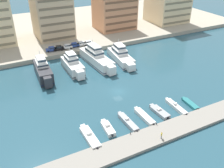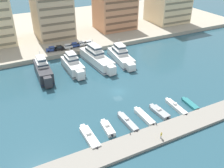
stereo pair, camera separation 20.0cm
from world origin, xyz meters
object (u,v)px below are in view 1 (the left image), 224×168
at_px(motorboat_white_far_left, 90,137).
at_px(motorboat_teal_mid_right, 190,104).
at_px(motorboat_white_left, 108,128).
at_px(motorboat_grey_center, 159,112).
at_px(car_white_center_right, 88,43).
at_px(motorboat_grey_mid_left, 128,122).
at_px(yacht_white_left, 73,65).
at_px(motorboat_white_center_right, 176,107).
at_px(yacht_charcoal_far_left, 43,70).
at_px(yacht_white_mid_left, 96,58).
at_px(yacht_white_center_left, 121,56).
at_px(car_black_left, 59,48).
at_px(pedestrian_near_edge, 162,134).
at_px(car_blue_center_left, 74,45).
at_px(car_white_mid_left, 67,46).
at_px(car_white_center, 81,44).
at_px(motorboat_white_center_left, 144,116).
at_px(car_blue_far_left, 51,49).

bearing_deg(motorboat_white_far_left, motorboat_teal_mid_right, -0.11).
distance_m(motorboat_white_far_left, motorboat_white_left, 5.04).
xyz_separation_m(motorboat_grey_center, car_white_center_right, (0.73, 49.83, 2.14)).
bearing_deg(motorboat_grey_mid_left, yacht_white_left, 93.89).
bearing_deg(motorboat_white_center_right, yacht_charcoal_far_left, 128.78).
distance_m(yacht_white_mid_left, yacht_white_center_left, 9.16).
xyz_separation_m(motorboat_grey_mid_left, car_black_left, (-2.14, 49.76, 2.05)).
relative_size(yacht_charcoal_far_left, pedestrian_near_edge, 9.51).
bearing_deg(motorboat_teal_mid_right, yacht_white_center_left, 95.08).
bearing_deg(car_blue_center_left, yacht_white_left, -111.42).
relative_size(motorboat_white_center_right, car_white_mid_left, 2.03).
height_order(yacht_charcoal_far_left, car_white_center, yacht_charcoal_far_left).
xyz_separation_m(motorboat_white_center_right, car_white_center_right, (-4.45, 50.09, 2.11)).
bearing_deg(yacht_white_center_left, motorboat_grey_center, -101.52).
height_order(motorboat_white_left, car_white_center_right, car_white_center_right).
relative_size(yacht_white_center_left, motorboat_white_center_left, 2.30).
distance_m(yacht_charcoal_far_left, car_blue_far_left, 18.24).
bearing_deg(yacht_white_center_left, motorboat_white_center_left, -109.13).
height_order(car_white_center_right, pedestrian_near_edge, car_white_center_right).
height_order(yacht_charcoal_far_left, yacht_white_mid_left, yacht_white_mid_left).
bearing_deg(motorboat_grey_center, car_white_center, 92.50).
xyz_separation_m(motorboat_teal_mid_right, car_blue_far_left, (-24.11, 50.79, 2.22)).
relative_size(yacht_white_left, motorboat_grey_center, 2.19).
distance_m(motorboat_white_far_left, car_blue_center_left, 53.00).
relative_size(yacht_charcoal_far_left, motorboat_grey_mid_left, 1.99).
height_order(motorboat_white_far_left, motorboat_white_center_left, motorboat_white_far_left).
height_order(yacht_white_center_left, motorboat_teal_mid_right, yacht_white_center_left).
xyz_separation_m(motorboat_grey_mid_left, car_blue_center_left, (4.42, 50.15, 2.05)).
xyz_separation_m(motorboat_white_far_left, car_blue_center_left, (14.72, 50.88, 2.04)).
bearing_deg(pedestrian_near_edge, car_white_center_right, 83.53).
height_order(yacht_white_left, car_white_center_right, yacht_white_left).
bearing_deg(motorboat_grey_mid_left, motorboat_white_left, 177.98).
relative_size(yacht_charcoal_far_left, motorboat_white_center_left, 2.06).
distance_m(yacht_white_mid_left, car_blue_far_left, 19.60).
distance_m(car_white_mid_left, car_white_center, 6.01).
bearing_deg(motorboat_grey_center, yacht_white_mid_left, 93.79).
xyz_separation_m(motorboat_white_center_right, car_white_center, (-7.37, 50.46, 2.11)).
height_order(yacht_charcoal_far_left, yacht_white_center_left, yacht_charcoal_far_left).
bearing_deg(car_blue_far_left, pedestrian_near_edge, -81.67).
distance_m(motorboat_white_left, motorboat_white_center_left, 10.17).
xyz_separation_m(car_black_left, car_blue_center_left, (6.56, 0.40, 0.00)).
distance_m(motorboat_white_center_left, motorboat_white_center_right, 9.87).
bearing_deg(motorboat_white_center_right, motorboat_white_left, 178.81).
height_order(yacht_white_center_left, motorboat_white_far_left, yacht_white_center_left).
distance_m(motorboat_white_center_left, car_blue_center_left, 50.15).
bearing_deg(motorboat_teal_mid_right, yacht_white_mid_left, 108.67).
distance_m(motorboat_grey_center, car_white_mid_left, 50.49).
relative_size(yacht_charcoal_far_left, yacht_white_left, 1.09).
height_order(car_blue_center_left, pedestrian_near_edge, car_blue_center_left).
distance_m(motorboat_grey_center, motorboat_teal_mid_right, 9.70).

